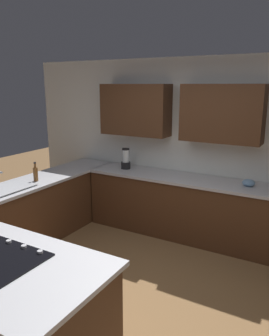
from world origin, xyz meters
TOP-DOWN VIEW (x-y plane):
  - ground_plane at (0.00, 0.00)m, footprint 14.00×14.00m
  - wall_back at (0.07, -2.04)m, footprint 6.00×0.44m
  - lower_cabinets_back at (0.10, -1.72)m, footprint 2.80×0.60m
  - countertop_back at (0.10, -1.72)m, footprint 2.84×0.64m
  - lower_cabinets_side at (1.82, -0.55)m, footprint 0.60×2.90m
  - countertop_side at (1.82, -0.55)m, footprint 0.64×2.94m
  - sink_unit at (1.83, -0.04)m, footprint 0.46×0.70m
  - blender at (1.05, -1.75)m, footprint 0.15×0.15m
  - mixing_bowl at (-0.85, -1.75)m, footprint 0.17×0.17m
  - dish_soap_bottle at (1.77, -0.52)m, footprint 0.06×0.06m

SIDE VIEW (x-z plane):
  - ground_plane at x=0.00m, z-range 0.00..0.00m
  - lower_cabinets_back at x=0.10m, z-range 0.00..0.86m
  - lower_cabinets_side at x=1.82m, z-range 0.00..0.86m
  - countertop_back at x=0.10m, z-range 0.86..0.90m
  - countertop_side at x=1.82m, z-range 0.86..0.90m
  - sink_unit at x=1.83m, z-range 0.80..1.03m
  - mixing_bowl at x=-0.85m, z-range 0.90..0.99m
  - dish_soap_bottle at x=1.77m, z-range 0.87..1.14m
  - blender at x=1.05m, z-range 0.88..1.21m
  - wall_back at x=0.07m, z-range 0.14..2.74m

